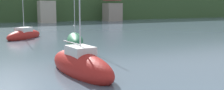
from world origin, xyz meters
name	(u,v)px	position (x,y,z in m)	size (l,w,h in m)	color
shore_building_westcentral	(46,9)	(10.94, 104.67, 4.14)	(4.76, 4.41, 8.54)	#BCB29E
shore_building_central	(112,9)	(32.83, 105.07, 4.05)	(5.29, 5.26, 8.35)	gray
sailboat_mid_0	(81,66)	(-2.48, 41.48, 0.58)	(3.09, 8.57, 9.66)	red
sailboat_far_1	(75,40)	(2.52, 56.69, 0.46)	(4.05, 7.79, 11.80)	#2D754C
sailboat_far_6	(24,35)	(-2.17, 66.09, 0.50)	(6.91, 6.84, 8.66)	red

